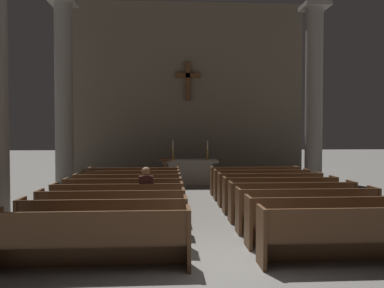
% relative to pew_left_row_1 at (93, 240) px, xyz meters
% --- Properties ---
extents(ground_plane, '(80.00, 80.00, 0.00)m').
position_rel_pew_left_row_1_xyz_m(ground_plane, '(2.03, 0.04, -0.48)').
color(ground_plane, slate).
extents(pew_left_row_1, '(2.97, 0.50, 0.95)m').
position_rel_pew_left_row_1_xyz_m(pew_left_row_1, '(0.00, 0.00, 0.00)').
color(pew_left_row_1, brown).
rests_on(pew_left_row_1, ground).
extents(pew_left_row_2, '(2.97, 0.50, 0.95)m').
position_rel_pew_left_row_1_xyz_m(pew_left_row_2, '(0.00, 1.00, 0.00)').
color(pew_left_row_2, brown).
rests_on(pew_left_row_2, ground).
extents(pew_left_row_3, '(2.97, 0.50, 0.95)m').
position_rel_pew_left_row_1_xyz_m(pew_left_row_3, '(0.00, 2.00, 0.00)').
color(pew_left_row_3, brown).
rests_on(pew_left_row_3, ground).
extents(pew_left_row_4, '(2.97, 0.50, 0.95)m').
position_rel_pew_left_row_1_xyz_m(pew_left_row_4, '(0.00, 3.00, 0.00)').
color(pew_left_row_4, brown).
rests_on(pew_left_row_4, ground).
extents(pew_left_row_5, '(2.97, 0.50, 0.95)m').
position_rel_pew_left_row_1_xyz_m(pew_left_row_5, '(0.00, 4.01, 0.00)').
color(pew_left_row_5, brown).
rests_on(pew_left_row_5, ground).
extents(pew_left_row_6, '(2.97, 0.50, 0.95)m').
position_rel_pew_left_row_1_xyz_m(pew_left_row_6, '(0.00, 5.01, 0.00)').
color(pew_left_row_6, brown).
rests_on(pew_left_row_6, ground).
extents(pew_left_row_7, '(2.97, 0.50, 0.95)m').
position_rel_pew_left_row_1_xyz_m(pew_left_row_7, '(0.00, 6.01, 0.00)').
color(pew_left_row_7, brown).
rests_on(pew_left_row_7, ground).
extents(pew_left_row_8, '(2.97, 0.50, 0.95)m').
position_rel_pew_left_row_1_xyz_m(pew_left_row_8, '(0.00, 7.01, 0.00)').
color(pew_left_row_8, brown).
rests_on(pew_left_row_8, ground).
extents(pew_right_row_1, '(2.97, 0.50, 0.95)m').
position_rel_pew_left_row_1_xyz_m(pew_right_row_1, '(4.06, 0.00, 0.00)').
color(pew_right_row_1, brown).
rests_on(pew_right_row_1, ground).
extents(pew_right_row_2, '(2.97, 0.50, 0.95)m').
position_rel_pew_left_row_1_xyz_m(pew_right_row_2, '(4.06, 1.00, 0.00)').
color(pew_right_row_2, brown).
rests_on(pew_right_row_2, ground).
extents(pew_right_row_3, '(2.97, 0.50, 0.95)m').
position_rel_pew_left_row_1_xyz_m(pew_right_row_3, '(4.06, 2.00, 0.00)').
color(pew_right_row_3, brown).
rests_on(pew_right_row_3, ground).
extents(pew_right_row_4, '(2.97, 0.50, 0.95)m').
position_rel_pew_left_row_1_xyz_m(pew_right_row_4, '(4.06, 3.00, 0.00)').
color(pew_right_row_4, brown).
rests_on(pew_right_row_4, ground).
extents(pew_right_row_5, '(2.97, 0.50, 0.95)m').
position_rel_pew_left_row_1_xyz_m(pew_right_row_5, '(4.06, 4.01, 0.00)').
color(pew_right_row_5, brown).
rests_on(pew_right_row_5, ground).
extents(pew_right_row_6, '(2.97, 0.50, 0.95)m').
position_rel_pew_left_row_1_xyz_m(pew_right_row_6, '(4.06, 5.01, 0.00)').
color(pew_right_row_6, brown).
rests_on(pew_right_row_6, ground).
extents(pew_right_row_7, '(2.97, 0.50, 0.95)m').
position_rel_pew_left_row_1_xyz_m(pew_right_row_7, '(4.06, 6.01, 0.00)').
color(pew_right_row_7, brown).
rests_on(pew_right_row_7, ground).
extents(pew_right_row_8, '(2.97, 0.50, 0.95)m').
position_rel_pew_left_row_1_xyz_m(pew_right_row_8, '(4.06, 7.01, 0.00)').
color(pew_right_row_8, brown).
rests_on(pew_right_row_8, ground).
extents(column_left_second, '(0.99, 0.99, 7.07)m').
position_rel_pew_left_row_1_xyz_m(column_left_second, '(-2.77, 8.92, 2.97)').
color(column_left_second, gray).
rests_on(column_left_second, ground).
extents(column_right_second, '(0.99, 0.99, 7.07)m').
position_rel_pew_left_row_1_xyz_m(column_right_second, '(6.83, 8.92, 2.97)').
color(column_right_second, gray).
rests_on(column_right_second, ground).
extents(altar, '(2.20, 0.90, 1.01)m').
position_rel_pew_left_row_1_xyz_m(altar, '(2.03, 9.65, 0.06)').
color(altar, '#A8A399').
rests_on(altar, ground).
extents(candlestick_left, '(0.16, 0.16, 0.77)m').
position_rel_pew_left_row_1_xyz_m(candlestick_left, '(1.33, 9.65, 0.78)').
color(candlestick_left, '#B79338').
rests_on(candlestick_left, altar).
extents(candlestick_right, '(0.16, 0.16, 0.77)m').
position_rel_pew_left_row_1_xyz_m(candlestick_right, '(2.73, 9.65, 0.78)').
color(candlestick_right, '#B79338').
rests_on(candlestick_right, altar).
extents(apse_with_cross, '(10.66, 0.46, 8.03)m').
position_rel_pew_left_row_1_xyz_m(apse_with_cross, '(2.03, 11.88, 3.54)').
color(apse_with_cross, '#706656').
rests_on(apse_with_cross, ground).
extents(lectern, '(0.44, 0.36, 1.15)m').
position_rel_pew_left_row_1_xyz_m(lectern, '(1.03, 8.45, 0.07)').
color(lectern, brown).
rests_on(lectern, ground).
extents(lone_worshipper, '(0.32, 0.43, 1.32)m').
position_rel_pew_left_row_1_xyz_m(lone_worshipper, '(0.64, 3.04, 0.22)').
color(lone_worshipper, '#26262B').
rests_on(lone_worshipper, ground).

